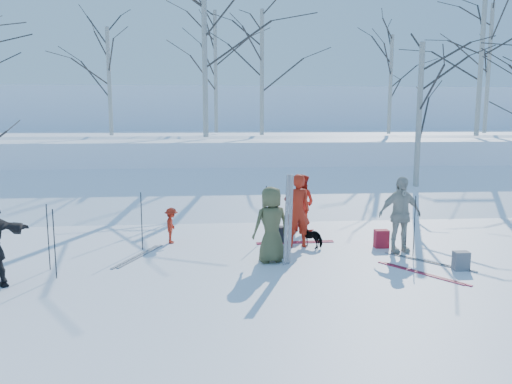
{
  "coord_description": "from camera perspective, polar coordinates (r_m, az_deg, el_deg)",
  "views": [
    {
      "loc": [
        -1.02,
        -9.96,
        3.06
      ],
      "look_at": [
        0.0,
        1.5,
        1.3
      ],
      "focal_mm": 35.0,
      "sensor_mm": 36.0,
      "label": 1
    }
  ],
  "objects": [
    {
      "name": "ground",
      "position": [
        10.47,
        0.73,
        -8.3
      ],
      "size": [
        120.0,
        120.0,
        0.0
      ],
      "primitive_type": "plane",
      "color": "white",
      "rests_on": "ground"
    },
    {
      "name": "snow_ramp",
      "position": [
        17.23,
        -1.62,
        -1.03
      ],
      "size": [
        70.0,
        9.49,
        4.12
      ],
      "primitive_type": "cube",
      "rotation": [
        0.3,
        0.0,
        0.0
      ],
      "color": "white",
      "rests_on": "ground"
    },
    {
      "name": "snow_plateau",
      "position": [
        27.05,
        -2.91,
        4.32
      ],
      "size": [
        70.0,
        18.0,
        2.2
      ],
      "primitive_type": "cube",
      "color": "white",
      "rests_on": "ground"
    },
    {
      "name": "far_hill",
      "position": [
        47.98,
        -3.89,
        7.41
      ],
      "size": [
        90.0,
        30.0,
        6.0
      ],
      "primitive_type": "cube",
      "color": "white",
      "rests_on": "ground"
    },
    {
      "name": "skier_olive_center",
      "position": [
        10.47,
        1.75,
        -3.74
      ],
      "size": [
        0.9,
        0.73,
        1.61
      ],
      "primitive_type": "imported",
      "rotation": [
        0.0,
        0.0,
        3.45
      ],
      "color": "#4B4C2E",
      "rests_on": "ground"
    },
    {
      "name": "skier_red_north",
      "position": [
        11.68,
        4.72,
        -2.15
      ],
      "size": [
        0.66,
        0.46,
        1.73
      ],
      "primitive_type": "imported",
      "rotation": [
        0.0,
        0.0,
        3.22
      ],
      "color": "#AD2010",
      "rests_on": "ground"
    },
    {
      "name": "skier_redor_behind",
      "position": [
        13.37,
        5.24,
        -1.23
      ],
      "size": [
        0.93,
        0.93,
        1.53
      ],
      "primitive_type": "imported",
      "rotation": [
        0.0,
        0.0,
        2.37
      ],
      "color": "red",
      "rests_on": "ground"
    },
    {
      "name": "skier_red_seated",
      "position": [
        12.26,
        -9.64,
        -3.79
      ],
      "size": [
        0.35,
        0.57,
        0.87
      ],
      "primitive_type": "imported",
      "rotation": [
        0.0,
        0.0,
        1.53
      ],
      "color": "#AD2010",
      "rests_on": "ground"
    },
    {
      "name": "skier_cream_east",
      "position": [
        11.68,
        16.12,
        -2.5
      ],
      "size": [
        1.05,
        0.54,
        1.72
      ],
      "primitive_type": "imported",
      "rotation": [
        0.0,
        0.0,
        0.12
      ],
      "color": "beige",
      "rests_on": "ground"
    },
    {
      "name": "dog",
      "position": [
        11.85,
        6.41,
        -5.01
      ],
      "size": [
        0.66,
        0.61,
        0.52
      ],
      "primitive_type": "imported",
      "rotation": [
        0.0,
        0.0,
        4.03
      ],
      "color": "black",
      "rests_on": "ground"
    },
    {
      "name": "upright_ski_left",
      "position": [
        10.19,
        3.5,
        -3.27
      ],
      "size": [
        0.11,
        0.17,
        1.9
      ],
      "primitive_type": "cube",
      "rotation": [
        0.07,
        0.0,
        0.3
      ],
      "color": "silver",
      "rests_on": "ground"
    },
    {
      "name": "upright_ski_right",
      "position": [
        10.23,
        3.93,
        -3.22
      ],
      "size": [
        0.09,
        0.23,
        1.89
      ],
      "primitive_type": "cube",
      "rotation": [
        0.1,
        0.0,
        0.1
      ],
      "color": "silver",
      "rests_on": "ground"
    },
    {
      "name": "ski_pair_a",
      "position": [
        11.34,
        -13.28,
        -7.14
      ],
      "size": [
        1.51,
        2.04,
        0.02
      ],
      "primitive_type": null,
      "rotation": [
        0.0,
        0.0,
        -0.38
      ],
      "color": "silver",
      "rests_on": "ground"
    },
    {
      "name": "ski_pair_b",
      "position": [
        10.42,
        18.44,
        -8.78
      ],
      "size": [
        1.98,
        2.09,
        0.02
      ],
      "primitive_type": null,
      "rotation": [
        0.0,
        0.0,
        0.61
      ],
      "color": "#AB1832",
      "rests_on": "ground"
    },
    {
      "name": "ski_pair_c",
      "position": [
        11.22,
        19.12,
        -7.56
      ],
      "size": [
        2.07,
        2.1,
        0.02
      ],
      "primitive_type": null,
      "rotation": [
        0.0,
        0.0,
        0.7
      ],
      "color": "silver",
      "rests_on": "ground"
    },
    {
      "name": "ski_pair_d",
      "position": [
        12.24,
        4.49,
        -5.75
      ],
      "size": [
        0.33,
        1.91,
        0.02
      ],
      "primitive_type": null,
      "rotation": [
        0.0,
        0.0,
        1.6
      ],
      "color": "#AB1832",
      "rests_on": "ground"
    },
    {
      "name": "ski_pole_a",
      "position": [
        11.75,
        -12.94,
        -3.26
      ],
      "size": [
        0.02,
        0.02,
        1.34
      ],
      "primitive_type": "cylinder",
      "color": "black",
      "rests_on": "ground"
    },
    {
      "name": "ski_pole_b",
      "position": [
        10.18,
        -22.03,
        -5.53
      ],
      "size": [
        0.02,
        0.02,
        1.34
      ],
      "primitive_type": "cylinder",
      "color": "black",
      "rests_on": "ground"
    },
    {
      "name": "ski_pole_c",
      "position": [
        10.79,
        -22.66,
        -4.78
      ],
      "size": [
        0.02,
        0.02,
        1.34
      ],
      "primitive_type": "cylinder",
      "color": "black",
      "rests_on": "ground"
    },
    {
      "name": "ski_pole_d",
      "position": [
        11.81,
        16.84,
        -3.35
      ],
      "size": [
        0.02,
        0.02,
        1.34
      ],
      "primitive_type": "cylinder",
      "color": "black",
      "rests_on": "ground"
    },
    {
      "name": "ski_pole_e",
      "position": [
        12.49,
        1.18,
        -2.33
      ],
      "size": [
        0.02,
        0.02,
        1.34
      ],
      "primitive_type": "cylinder",
      "color": "black",
      "rests_on": "ground"
    },
    {
      "name": "ski_pole_f",
      "position": [
        11.49,
        17.65,
        -3.72
      ],
      "size": [
        0.02,
        0.02,
        1.34
      ],
      "primitive_type": "cylinder",
      "color": "black",
      "rests_on": "ground"
    },
    {
      "name": "backpack_red",
      "position": [
        12.1,
        14.14,
        -5.2
      ],
      "size": [
        0.32,
        0.22,
        0.42
      ],
      "primitive_type": "cube",
      "color": "#A3192A",
      "rests_on": "ground"
    },
    {
      "name": "backpack_grey",
      "position": [
        10.87,
        22.38,
        -7.29
      ],
      "size": [
        0.3,
        0.2,
        0.38
      ],
      "primitive_type": "cube",
      "color": "slate",
      "rests_on": "ground"
    },
    {
      "name": "backpack_dark",
      "position": [
        12.19,
        2.33,
        -4.88
      ],
      "size": [
        0.34,
        0.24,
        0.4
      ],
      "primitive_type": "cube",
      "color": "black",
      "rests_on": "ground"
    },
    {
      "name": "birch_plateau_b",
      "position": [
        20.94,
        -5.91,
        17.13
      ],
      "size": [
        6.13,
        6.13,
        7.89
      ],
      "primitive_type": null,
      "color": "silver",
      "rests_on": "snow_plateau"
    },
    {
      "name": "birch_plateau_c",
      "position": [
        26.46,
        -4.64,
        13.48
      ],
      "size": [
        4.91,
        4.91,
        6.16
      ],
      "primitive_type": null,
      "color": "silver",
      "rests_on": "snow_plateau"
    },
    {
      "name": "birch_plateau_d",
      "position": [
        22.75,
        0.68,
        13.43
      ],
      "size": [
        4.43,
        4.43,
        5.47
      ],
      "primitive_type": null,
      "color": "silver",
      "rests_on": "snow_plateau"
    },
    {
      "name": "birch_plateau_e",
      "position": [
        23.35,
        -16.42,
        11.98
      ],
      "size": [
        3.88,
        3.88,
        4.68
      ],
      "primitive_type": null,
      "color": "silver",
      "rests_on": "snow_plateau"
    },
    {
      "name": "birch_plateau_f",
      "position": [
        25.1,
        15.12,
        11.73
      ],
      "size": [
        3.84,
        3.84,
        4.63
      ],
      "primitive_type": null,
      "color": "silver",
      "rests_on": "snow_plateau"
    },
    {
      "name": "birch_plateau_g",
      "position": [
        28.08,
        25.04,
        12.59
      ],
      "size": [
        5.02,
        5.02,
        6.31
      ],
      "primitive_type": null,
      "color": "silver",
      "rests_on": "snow_plateau"
    },
    {
      "name": "birch_plateau_h",
      "position": [
        24.05,
        24.37,
        13.93
      ],
      "size": [
        5.31,
        5.31,
        6.73
      ],
      "primitive_type": null,
      "color": "silver",
      "rests_on": "snow_plateau"
    },
    {
      "name": "birch_edge_e",
      "position": [
        17.76,
        18.09,
        7.22
      ],
      "size": [
        4.42,
        4.42,
        5.46
      ],
      "primitive_type": null,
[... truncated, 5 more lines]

